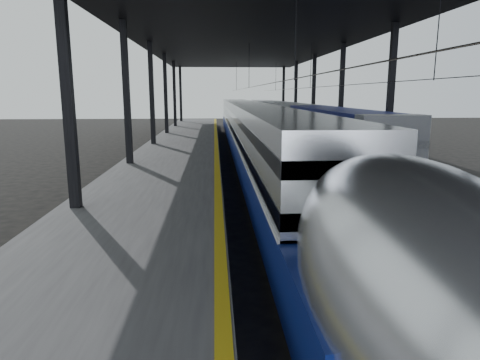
{
  "coord_description": "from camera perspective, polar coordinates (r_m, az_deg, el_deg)",
  "views": [
    {
      "loc": [
        -0.81,
        -10.16,
        4.97
      ],
      "look_at": [
        0.07,
        4.58,
        2.0
      ],
      "focal_mm": 32.0,
      "sensor_mm": 36.0,
      "label": 1
    }
  ],
  "objects": [
    {
      "name": "platform",
      "position": [
        30.61,
        -8.41,
        2.85
      ],
      "size": [
        6.0,
        80.0,
        1.0
      ],
      "primitive_type": "cube",
      "color": "#4C4C4F",
      "rests_on": "ground"
    },
    {
      "name": "canopy",
      "position": [
        30.56,
        1.83,
        19.16
      ],
      "size": [
        18.0,
        75.0,
        9.47
      ],
      "color": "black",
      "rests_on": "ground"
    },
    {
      "name": "yellow_strip",
      "position": [
        30.42,
        -3.16,
        3.87
      ],
      "size": [
        0.3,
        80.0,
        0.01
      ],
      "primitive_type": "cube",
      "color": "gold",
      "rests_on": "platform"
    },
    {
      "name": "tgv_train",
      "position": [
        33.42,
        1.45,
        6.24
      ],
      "size": [
        2.96,
        65.2,
        4.24
      ],
      "color": "silver",
      "rests_on": "ground"
    },
    {
      "name": "second_train",
      "position": [
        45.98,
        6.45,
        7.69
      ],
      "size": [
        2.97,
        56.05,
        4.09
      ],
      "color": "navy",
      "rests_on": "ground"
    },
    {
      "name": "rails",
      "position": [
        31.01,
        6.52,
        2.23
      ],
      "size": [
        6.52,
        80.0,
        0.16
      ],
      "color": "slate",
      "rests_on": "ground"
    },
    {
      "name": "ground",
      "position": [
        11.34,
        1.07,
        -14.62
      ],
      "size": [
        160.0,
        160.0,
        0.0
      ],
      "primitive_type": "plane",
      "color": "black",
      "rests_on": "ground"
    }
  ]
}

